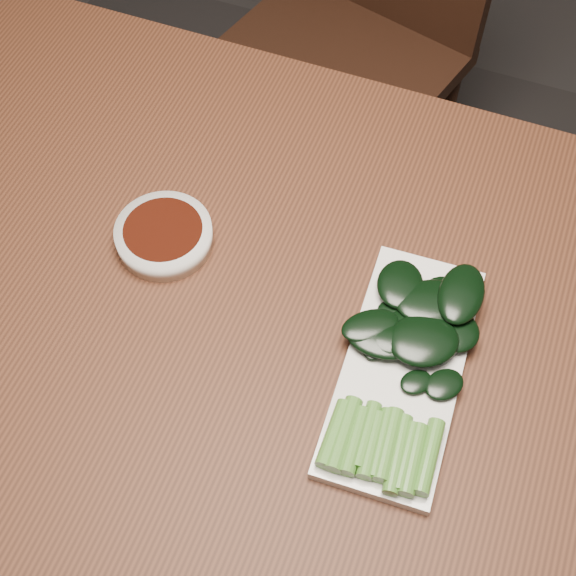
{
  "coord_description": "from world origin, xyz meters",
  "views": [
    {
      "loc": [
        0.15,
        -0.44,
        1.56
      ],
      "look_at": [
        -0.03,
        0.03,
        0.76
      ],
      "focal_mm": 50.0,
      "sensor_mm": 36.0,
      "label": 1
    }
  ],
  "objects_px": {
    "chair_far": "(349,28)",
    "serving_plate": "(402,369)",
    "gai_lan": "(412,353)",
    "sauce_bowl": "(164,235)",
    "table": "(301,346)"
  },
  "relations": [
    {
      "from": "chair_far",
      "to": "table",
      "type": "bearing_deg",
      "value": -60.87
    },
    {
      "from": "table",
      "to": "sauce_bowl",
      "type": "bearing_deg",
      "value": 168.75
    },
    {
      "from": "table",
      "to": "chair_far",
      "type": "distance_m",
      "value": 0.84
    },
    {
      "from": "gai_lan",
      "to": "sauce_bowl",
      "type": "bearing_deg",
      "value": 170.94
    },
    {
      "from": "table",
      "to": "sauce_bowl",
      "type": "distance_m",
      "value": 0.22
    },
    {
      "from": "chair_far",
      "to": "sauce_bowl",
      "type": "xyz_separation_m",
      "value": [
        -0.0,
        -0.76,
        0.28
      ]
    },
    {
      "from": "serving_plate",
      "to": "gai_lan",
      "type": "relative_size",
      "value": 1.06
    },
    {
      "from": "table",
      "to": "gai_lan",
      "type": "height_order",
      "value": "gai_lan"
    },
    {
      "from": "serving_plate",
      "to": "sauce_bowl",
      "type": "bearing_deg",
      "value": 168.7
    },
    {
      "from": "gai_lan",
      "to": "chair_far",
      "type": "bearing_deg",
      "value": 112.08
    },
    {
      "from": "chair_far",
      "to": "sauce_bowl",
      "type": "relative_size",
      "value": 7.52
    },
    {
      "from": "chair_far",
      "to": "serving_plate",
      "type": "xyz_separation_m",
      "value": [
        0.32,
        -0.82,
        0.27
      ]
    },
    {
      "from": "sauce_bowl",
      "to": "gai_lan",
      "type": "bearing_deg",
      "value": -9.06
    },
    {
      "from": "table",
      "to": "serving_plate",
      "type": "bearing_deg",
      "value": -11.39
    },
    {
      "from": "chair_far",
      "to": "serving_plate",
      "type": "bearing_deg",
      "value": -53.06
    }
  ]
}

